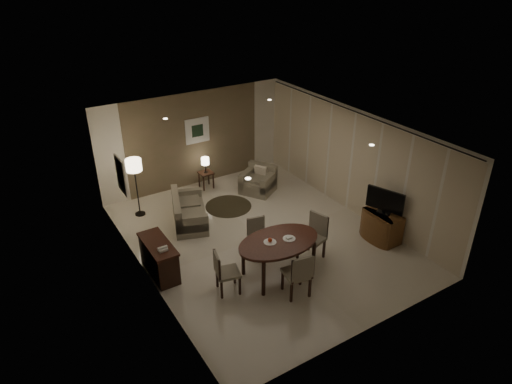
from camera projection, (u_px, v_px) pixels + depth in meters
room_shell at (251, 181)px, 10.46m from camera, size 5.50×7.00×2.70m
taupe_accent at (194, 139)px, 12.77m from camera, size 3.96×0.03×2.70m
curtain_wall at (351, 163)px, 11.42m from camera, size 0.08×6.70×2.58m
curtain_rod at (356, 112)px, 10.81m from camera, size 0.03×6.80×0.03m
art_back_frame at (197, 131)px, 12.68m from camera, size 0.72×0.03×0.72m
art_back_canvas at (197, 131)px, 12.67m from camera, size 0.34×0.01×0.34m
art_left_frame at (121, 176)px, 9.55m from camera, size 0.03×0.60×0.80m
art_left_canvas at (122, 175)px, 9.56m from camera, size 0.01×0.46×0.64m
downlight_nl at (248, 179)px, 7.53m from camera, size 0.10×0.10×0.01m
downlight_nr at (372, 145)px, 8.84m from camera, size 0.10×0.10×0.01m
downlight_fl at (166, 119)px, 10.23m from camera, size 0.10×0.10×0.01m
downlight_fr at (270, 100)px, 11.54m from camera, size 0.10×0.10×0.01m
console_desk at (159, 258)px, 9.45m from camera, size 0.48×1.20×0.75m
telephone at (163, 249)px, 9.02m from camera, size 0.20×0.14×0.09m
tv_cabinet at (382, 226)px, 10.62m from camera, size 0.48×0.90×0.70m
flat_tv at (385, 201)px, 10.29m from camera, size 0.36×0.85×0.60m
dining_table at (278, 258)px, 9.39m from camera, size 1.78×1.11×0.83m
chair_near at (297, 273)px, 8.83m from camera, size 0.56×0.56×1.00m
chair_far at (259, 239)px, 9.96m from camera, size 0.50×0.50×0.88m
chair_left at (228, 272)px, 8.91m from camera, size 0.53×0.53×0.91m
chair_right at (312, 238)px, 9.87m from camera, size 0.61×0.61×1.02m
plate_a at (270, 242)px, 9.15m from camera, size 0.26×0.26×0.02m
plate_b at (289, 239)px, 9.26m from camera, size 0.26×0.26×0.02m
fruit_apple at (270, 240)px, 9.12m from camera, size 0.09×0.09×0.09m
napkin at (289, 238)px, 9.25m from camera, size 0.12×0.08×0.03m
round_rug at (228, 206)px, 12.14m from camera, size 1.22×1.22×0.01m
sofa at (189, 210)px, 11.27m from camera, size 1.70×1.23×0.72m
armchair at (258, 180)px, 12.72m from camera, size 1.12×1.13×0.75m
side_table at (206, 180)px, 13.01m from camera, size 0.38×0.38×0.48m
table_lamp at (205, 164)px, 12.78m from camera, size 0.22×0.22×0.50m
floor_lamp at (137, 188)px, 11.42m from camera, size 0.39×0.39×1.54m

